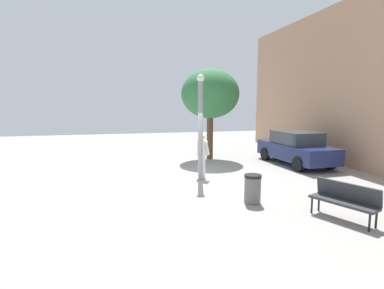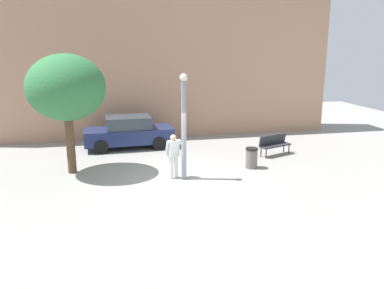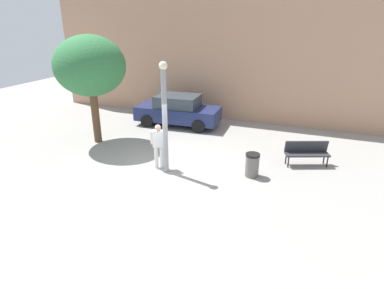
{
  "view_description": "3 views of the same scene",
  "coord_description": "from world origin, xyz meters",
  "px_view_note": "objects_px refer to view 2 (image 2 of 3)",
  "views": [
    {
      "loc": [
        11.01,
        -2.79,
        2.87
      ],
      "look_at": [
        -0.47,
        0.01,
        1.25
      ],
      "focal_mm": 28.66,
      "sensor_mm": 36.0,
      "label": 1
    },
    {
      "loc": [
        -2.38,
        -13.47,
        4.81
      ],
      "look_at": [
        0.55,
        0.26,
        1.28
      ],
      "focal_mm": 36.65,
      "sensor_mm": 36.0,
      "label": 2
    },
    {
      "loc": [
        4.86,
        -9.27,
        5.18
      ],
      "look_at": [
        0.99,
        0.71,
        0.95
      ],
      "focal_mm": 30.23,
      "sensor_mm": 36.0,
      "label": 3
    }
  ],
  "objects_px": {
    "parked_car_navy": "(129,132)",
    "trash_bin": "(252,158)",
    "plaza_tree": "(66,88)",
    "park_bench": "(274,143)",
    "lamppost": "(184,123)",
    "person_by_lamppost": "(173,153)"
  },
  "relations": [
    {
      "from": "plaza_tree",
      "to": "trash_bin",
      "type": "height_order",
      "value": "plaza_tree"
    },
    {
      "from": "parked_car_navy",
      "to": "park_bench",
      "type": "bearing_deg",
      "value": -22.8
    },
    {
      "from": "lamppost",
      "to": "parked_car_navy",
      "type": "distance_m",
      "value": 5.55
    },
    {
      "from": "person_by_lamppost",
      "to": "trash_bin",
      "type": "xyz_separation_m",
      "value": [
        3.29,
        0.59,
        -0.54
      ]
    },
    {
      "from": "plaza_tree",
      "to": "trash_bin",
      "type": "relative_size",
      "value": 5.45
    },
    {
      "from": "park_bench",
      "to": "trash_bin",
      "type": "xyz_separation_m",
      "value": [
        -1.7,
        -1.66,
        -0.12
      ]
    },
    {
      "from": "plaza_tree",
      "to": "trash_bin",
      "type": "distance_m",
      "value": 7.67
    },
    {
      "from": "parked_car_navy",
      "to": "trash_bin",
      "type": "bearing_deg",
      "value": -42.82
    },
    {
      "from": "lamppost",
      "to": "person_by_lamppost",
      "type": "bearing_deg",
      "value": 155.03
    },
    {
      "from": "plaza_tree",
      "to": "parked_car_navy",
      "type": "height_order",
      "value": "plaza_tree"
    },
    {
      "from": "person_by_lamppost",
      "to": "trash_bin",
      "type": "distance_m",
      "value": 3.39
    },
    {
      "from": "parked_car_navy",
      "to": "trash_bin",
      "type": "distance_m",
      "value": 6.39
    },
    {
      "from": "lamppost",
      "to": "plaza_tree",
      "type": "bearing_deg",
      "value": 158.47
    },
    {
      "from": "park_bench",
      "to": "plaza_tree",
      "type": "bearing_deg",
      "value": -174.91
    },
    {
      "from": "lamppost",
      "to": "person_by_lamppost",
      "type": "height_order",
      "value": "lamppost"
    },
    {
      "from": "person_by_lamppost",
      "to": "parked_car_navy",
      "type": "xyz_separation_m",
      "value": [
        -1.39,
        4.92,
        -0.19
      ]
    },
    {
      "from": "lamppost",
      "to": "trash_bin",
      "type": "height_order",
      "value": "lamppost"
    },
    {
      "from": "lamppost",
      "to": "park_bench",
      "type": "distance_m",
      "value": 5.45
    },
    {
      "from": "park_bench",
      "to": "trash_bin",
      "type": "bearing_deg",
      "value": -135.71
    },
    {
      "from": "lamppost",
      "to": "person_by_lamppost",
      "type": "relative_size",
      "value": 2.32
    },
    {
      "from": "person_by_lamppost",
      "to": "park_bench",
      "type": "relative_size",
      "value": 1.01
    },
    {
      "from": "park_bench",
      "to": "plaza_tree",
      "type": "xyz_separation_m",
      "value": [
        -8.76,
        -0.78,
        2.75
      ]
    }
  ]
}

